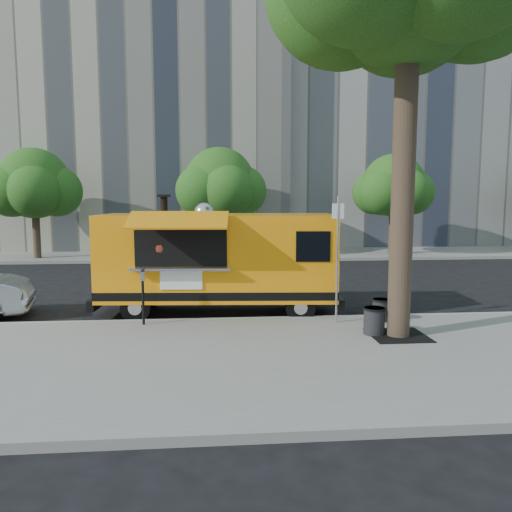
{
  "coord_description": "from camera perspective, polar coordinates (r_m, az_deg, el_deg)",
  "views": [
    {
      "loc": [
        -1.36,
        -12.97,
        3.12
      ],
      "look_at": [
        -0.23,
        0.0,
        1.58
      ],
      "focal_mm": 35.0,
      "sensor_mm": 36.0,
      "label": 1
    }
  ],
  "objects": [
    {
      "name": "ground",
      "position": [
        13.41,
        1.0,
        -6.72
      ],
      "size": [
        120.0,
        120.0,
        0.0
      ],
      "primitive_type": "plane",
      "color": "black",
      "rests_on": "ground"
    },
    {
      "name": "sidewalk",
      "position": [
        9.57,
        3.53,
        -11.82
      ],
      "size": [
        60.0,
        6.0,
        0.15
      ],
      "primitive_type": "cube",
      "color": "gray",
      "rests_on": "ground"
    },
    {
      "name": "curb",
      "position": [
        12.49,
        1.45,
        -7.37
      ],
      "size": [
        60.0,
        0.14,
        0.16
      ],
      "primitive_type": "cube",
      "color": "#999993",
      "rests_on": "ground"
    },
    {
      "name": "far_sidewalk",
      "position": [
        26.68,
        -2.0,
        0.17
      ],
      "size": [
        60.0,
        5.0,
        0.15
      ],
      "primitive_type": "cube",
      "color": "gray",
      "rests_on": "ground"
    },
    {
      "name": "building_left",
      "position": [
        36.69,
        -16.27,
        20.47
      ],
      "size": [
        22.0,
        14.0,
        24.0
      ],
      "primitive_type": "cube",
      "color": "#A59D89",
      "rests_on": "ground"
    },
    {
      "name": "building_mid",
      "position": [
        38.98,
        15.86,
        16.64
      ],
      "size": [
        20.0,
        14.0,
        20.0
      ],
      "primitive_type": "cube",
      "color": "gray",
      "rests_on": "ground"
    },
    {
      "name": "tree_well",
      "position": [
        11.31,
        15.91,
        -8.72
      ],
      "size": [
        1.2,
        1.2,
        0.02
      ],
      "primitive_type": "cube",
      "color": "black",
      "rests_on": "sidewalk"
    },
    {
      "name": "far_tree_a",
      "position": [
        26.72,
        -24.04,
        7.55
      ],
      "size": [
        3.42,
        3.42,
        5.36
      ],
      "color": "#33261C",
      "rests_on": "far_sidewalk"
    },
    {
      "name": "far_tree_b",
      "position": [
        25.68,
        -4.19,
        8.3
      ],
      "size": [
        3.6,
        3.6,
        5.5
      ],
      "color": "#33261C",
      "rests_on": "far_sidewalk"
    },
    {
      "name": "far_tree_c",
      "position": [
        27.05,
        15.44,
        7.75
      ],
      "size": [
        3.24,
        3.24,
        5.21
      ],
      "color": "#33261C",
      "rests_on": "far_sidewalk"
    },
    {
      "name": "sign_post",
      "position": [
        11.85,
        9.28,
        0.49
      ],
      "size": [
        0.28,
        0.06,
        3.0
      ],
      "color": "silver",
      "rests_on": "sidewalk"
    },
    {
      "name": "parking_meter",
      "position": [
        11.93,
        -12.81,
        -3.76
      ],
      "size": [
        0.11,
        0.11,
        1.33
      ],
      "color": "black",
      "rests_on": "sidewalk"
    },
    {
      "name": "food_truck",
      "position": [
        13.25,
        -4.49,
        -0.36
      ],
      "size": [
        6.56,
        3.19,
        3.16
      ],
      "rotation": [
        0.0,
        0.0,
        -0.07
      ],
      "color": "orange",
      "rests_on": "ground"
    },
    {
      "name": "trash_bin_left",
      "position": [
        11.22,
        13.36,
        -7.13
      ],
      "size": [
        0.49,
        0.49,
        0.59
      ],
      "color": "black",
      "rests_on": "sidewalk"
    },
    {
      "name": "trash_bin_right",
      "position": [
        12.47,
        14.1,
        -5.9
      ],
      "size": [
        0.44,
        0.44,
        0.53
      ],
      "color": "black",
      "rests_on": "sidewalk"
    }
  ]
}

